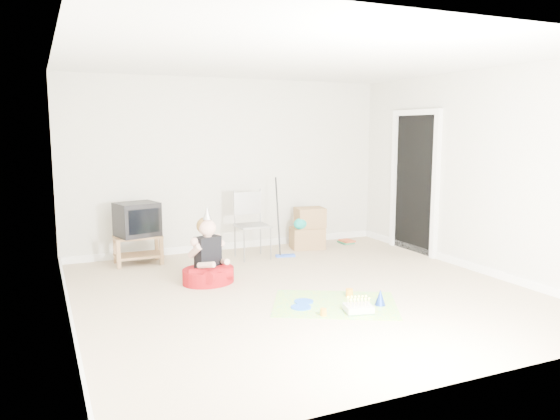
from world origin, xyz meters
name	(u,v)px	position (x,y,z in m)	size (l,w,h in m)	color
ground	(302,292)	(0.00, 0.00, 0.00)	(5.00, 5.00, 0.00)	tan
doorway_recess	(415,184)	(2.48, 1.20, 1.02)	(0.02, 0.90, 2.05)	black
tv_stand	(138,247)	(-1.48, 2.10, 0.24)	(0.63, 0.40, 0.39)	olive
crt_tv	(137,219)	(-1.48, 2.10, 0.62)	(0.53, 0.44, 0.46)	black
folding_chair	(253,226)	(0.08, 1.77, 0.48)	(0.44, 0.42, 0.98)	gray
cardboard_boxes	(308,229)	(1.11, 2.04, 0.30)	(0.58, 0.47, 0.63)	olive
floor_mop	(285,239)	(0.55, 1.66, 0.26)	(0.30, 0.38, 1.14)	blue
book_pile	(347,242)	(1.86, 2.11, 0.03)	(0.20, 0.26, 0.05)	#246C48
seated_woman	(208,266)	(-0.87, 0.80, 0.20)	(0.82, 0.82, 0.94)	#9F0E13
party_mat	(335,304)	(0.12, -0.55, 0.00)	(1.29, 0.94, 0.01)	#F33384
birthday_cake	(358,309)	(0.20, -0.88, 0.04)	(0.32, 0.28, 0.14)	silver
blue_plate_near	(304,301)	(-0.16, -0.36, 0.01)	(0.21, 0.21, 0.01)	blue
blue_plate_far	(301,307)	(-0.27, -0.52, 0.01)	(0.21, 0.21, 0.01)	blue
orange_cup_near	(349,293)	(0.39, -0.40, 0.05)	(0.08, 0.08, 0.09)	orange
orange_cup_far	(323,312)	(-0.17, -0.82, 0.04)	(0.06, 0.06, 0.07)	orange
blue_party_hat	(380,297)	(0.53, -0.78, 0.09)	(0.12, 0.12, 0.17)	#183AA8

